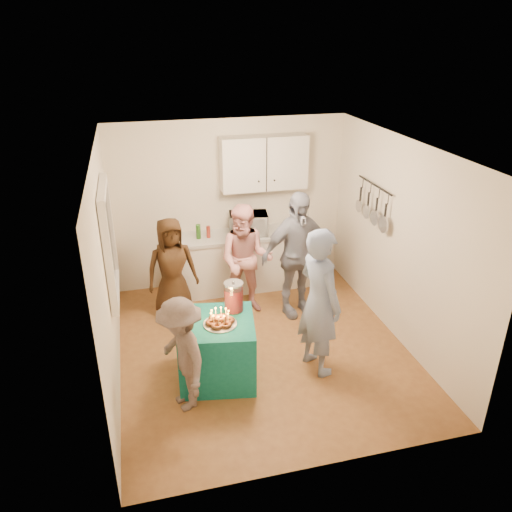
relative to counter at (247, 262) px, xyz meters
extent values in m
plane|color=brown|center=(-0.20, -1.70, -0.43)|extent=(4.00, 4.00, 0.00)
plane|color=white|center=(-0.20, -1.70, 2.17)|extent=(4.00, 4.00, 0.00)
plane|color=silver|center=(-0.20, 0.30, 0.87)|extent=(3.60, 3.60, 0.00)
plane|color=silver|center=(-2.00, -1.70, 0.87)|extent=(4.00, 4.00, 0.00)
plane|color=silver|center=(1.60, -1.70, 0.87)|extent=(4.00, 4.00, 0.00)
cube|color=black|center=(-1.97, -1.40, 1.12)|extent=(0.04, 1.00, 1.20)
cube|color=white|center=(0.00, 0.00, 0.00)|extent=(2.20, 0.58, 0.86)
cube|color=beige|center=(0.00, 0.00, 0.46)|extent=(2.24, 0.62, 0.05)
cube|color=white|center=(0.30, 0.15, 1.52)|extent=(1.30, 0.30, 0.80)
cube|color=black|center=(1.52, -1.00, 1.17)|extent=(0.12, 1.00, 0.60)
imported|color=white|center=(0.02, 0.00, 0.64)|extent=(0.63, 0.47, 0.32)
cube|color=#0F675E|center=(-0.86, -2.14, -0.05)|extent=(0.98, 0.98, 0.76)
cylinder|color=#B30E1B|center=(-0.62, -1.94, 0.50)|extent=(0.22, 0.22, 0.34)
imported|color=#7F91B9|center=(0.33, -2.25, 0.48)|extent=(0.61, 0.76, 1.82)
imported|color=#573519|center=(-1.21, -0.56, 0.30)|extent=(0.78, 0.57, 1.46)
imported|color=#DB727C|center=(-0.19, -0.71, 0.37)|extent=(0.94, 0.84, 1.61)
imported|color=#101535|center=(0.48, -0.94, 0.48)|extent=(1.14, 0.67, 1.82)
imported|color=#534543|center=(-1.30, -2.53, 0.23)|extent=(0.71, 0.95, 1.32)
camera|label=1|loc=(-1.60, -6.91, 3.36)|focal=35.00mm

